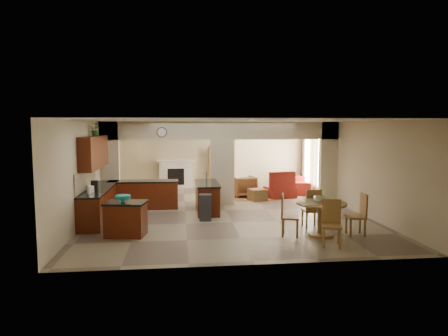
{
  "coord_description": "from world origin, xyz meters",
  "views": [
    {
      "loc": [
        -1.43,
        -12.31,
        2.65
      ],
      "look_at": [
        -0.02,
        0.3,
        1.32
      ],
      "focal_mm": 32.0,
      "sensor_mm": 36.0,
      "label": 1
    }
  ],
  "objects": [
    {
      "name": "ceiling_fan",
      "position": [
        1.5,
        3.0,
        2.56
      ],
      "size": [
        1.0,
        1.0,
        0.1
      ],
      "primitive_type": "cylinder",
      "color": "white",
      "rests_on": "ceiling"
    },
    {
      "name": "chair_east",
      "position": [
        2.89,
        -3.23,
        0.55
      ],
      "size": [
        0.46,
        0.46,
        1.02
      ],
      "rotation": [
        0.0,
        0.0,
        4.62
      ],
      "color": "#A17837",
      "rests_on": "floor"
    },
    {
      "name": "wall_left",
      "position": [
        -4.0,
        0.0,
        1.4
      ],
      "size": [
        0.0,
        10.0,
        10.0
      ],
      "primitive_type": "plane",
      "rotation": [
        1.57,
        0.0,
        1.57
      ],
      "color": "#CAB594",
      "rests_on": "floor"
    },
    {
      "name": "rug",
      "position": [
        1.2,
        2.1,
        0.01
      ],
      "size": [
        1.6,
        1.3,
        0.01
      ],
      "primitive_type": "cube",
      "color": "#995C37",
      "rests_on": "floor"
    },
    {
      "name": "chair_south",
      "position": [
        1.91,
        -3.93,
        0.55
      ],
      "size": [
        0.52,
        0.52,
        1.02
      ],
      "rotation": [
        0.0,
        0.0,
        -0.3
      ],
      "color": "#A17837",
      "rests_on": "floor"
    },
    {
      "name": "floor",
      "position": [
        0.0,
        0.0,
        0.0
      ],
      "size": [
        10.0,
        10.0,
        0.0
      ],
      "primitive_type": "plane",
      "color": "gray",
      "rests_on": "ground"
    },
    {
      "name": "kitchen_island",
      "position": [
        -2.74,
        -2.64,
        0.42
      ],
      "size": [
        1.07,
        0.84,
        0.83
      ],
      "rotation": [
        0.0,
        0.0,
        -0.17
      ],
      "color": "#3D1107",
      "rests_on": "floor"
    },
    {
      "name": "plant",
      "position": [
        -3.82,
        -0.5,
        2.56
      ],
      "size": [
        0.42,
        0.4,
        0.37
      ],
      "primitive_type": "imported",
      "rotation": [
        0.0,
        0.0,
        -0.43
      ],
      "color": "#144A13",
      "rests_on": "upper_cabinets"
    },
    {
      "name": "chaise",
      "position": [
        2.28,
        2.07,
        0.2
      ],
      "size": [
        1.16,
        1.03,
        0.4
      ],
      "primitive_type": "cube",
      "rotation": [
        0.0,
        0.0,
        0.24
      ],
      "color": "maroon",
      "rests_on": "floor"
    },
    {
      "name": "peninsula",
      "position": [
        -0.6,
        -0.11,
        0.46
      ],
      "size": [
        0.7,
        1.85,
        0.91
      ],
      "color": "#3D1107",
      "rests_on": "floor"
    },
    {
      "name": "window_b",
      "position": [
        3.97,
        4.0,
        1.2
      ],
      "size": [
        0.02,
        0.9,
        1.9
      ],
      "primitive_type": "cube",
      "color": "white",
      "rests_on": "wall_right"
    },
    {
      "name": "drape_b_left",
      "position": [
        3.93,
        3.4,
        1.2
      ],
      "size": [
        0.1,
        0.28,
        2.3
      ],
      "primitive_type": "cube",
      "color": "#391A17",
      "rests_on": "wall_right"
    },
    {
      "name": "chair_west",
      "position": [
        1.13,
        -3.06,
        0.55
      ],
      "size": [
        0.53,
        0.53,
        1.02
      ],
      "rotation": [
        0.0,
        0.0,
        1.26
      ],
      "color": "#A17837",
      "rests_on": "floor"
    },
    {
      "name": "dining_table",
      "position": [
        1.95,
        -3.18,
        0.54
      ],
      "size": [
        1.2,
        1.2,
        0.82
      ],
      "color": "#A17837",
      "rests_on": "floor"
    },
    {
      "name": "wall_back",
      "position": [
        0.0,
        5.0,
        1.4
      ],
      "size": [
        8.0,
        0.0,
        8.0
      ],
      "primitive_type": "plane",
      "rotation": [
        1.57,
        0.0,
        0.0
      ],
      "color": "#CAB594",
      "rests_on": "floor"
    },
    {
      "name": "trash_can",
      "position": [
        -0.73,
        -1.3,
        0.35
      ],
      "size": [
        0.35,
        0.3,
        0.69
      ],
      "primitive_type": "cube",
      "rotation": [
        0.0,
        0.0,
        -0.09
      ],
      "color": "#2A2A2C",
      "rests_on": "floor"
    },
    {
      "name": "teal_bowl",
      "position": [
        -2.8,
        -2.68,
        0.92
      ],
      "size": [
        0.36,
        0.36,
        0.17
      ],
      "primitive_type": "cylinder",
      "color": "teal",
      "rests_on": "kitchen_island"
    },
    {
      "name": "armchair",
      "position": [
        0.96,
        2.43,
        0.39
      ],
      "size": [
        0.98,
        1.0,
        0.78
      ],
      "primitive_type": "imported",
      "rotation": [
        0.0,
        0.0,
        3.34
      ],
      "color": "maroon",
      "rests_on": "floor"
    },
    {
      "name": "drape_a_right",
      "position": [
        3.93,
        2.9,
        1.2
      ],
      "size": [
        0.1,
        0.28,
        2.3
      ],
      "primitive_type": "cube",
      "color": "#391A17",
      "rests_on": "wall_right"
    },
    {
      "name": "shelving_unit",
      "position": [
        0.35,
        4.82,
        0.9
      ],
      "size": [
        1.0,
        0.32,
        1.8
      ],
      "primitive_type": "cube",
      "color": "#A17837",
      "rests_on": "floor"
    },
    {
      "name": "fruit_bowl",
      "position": [
        1.91,
        -3.14,
        0.9
      ],
      "size": [
        0.29,
        0.29,
        0.15
      ],
      "primitive_type": "cylinder",
      "color": "#69A222",
      "rests_on": "dining_table"
    },
    {
      "name": "glazed_door",
      "position": [
        3.97,
        3.15,
        1.05
      ],
      "size": [
        0.02,
        0.7,
        2.1
      ],
      "primitive_type": "cube",
      "color": "white",
      "rests_on": "wall_right"
    },
    {
      "name": "drape_b_right",
      "position": [
        3.93,
        4.6,
        1.2
      ],
      "size": [
        0.1,
        0.28,
        2.3
      ],
      "primitive_type": "cube",
      "color": "#391A17",
      "rests_on": "wall_right"
    },
    {
      "name": "drape_a_left",
      "position": [
        3.93,
        1.7,
        1.2
      ],
      "size": [
        0.1,
        0.28,
        2.3
      ],
      "primitive_type": "cube",
      "color": "#391A17",
      "rests_on": "wall_right"
    },
    {
      "name": "partition_header",
      "position": [
        0.0,
        1.0,
        2.5
      ],
      "size": [
        8.0,
        0.25,
        0.6
      ],
      "primitive_type": "cube",
      "color": "#CAB594",
      "rests_on": "partition_center_pier"
    },
    {
      "name": "window_a",
      "position": [
        3.97,
        2.3,
        1.2
      ],
      "size": [
        0.02,
        0.9,
        1.9
      ],
      "primitive_type": "cube",
      "color": "white",
      "rests_on": "wall_right"
    },
    {
      "name": "wall_front",
      "position": [
        0.0,
        -5.0,
        1.4
      ],
      "size": [
        8.0,
        0.0,
        8.0
      ],
      "primitive_type": "plane",
      "rotation": [
        -1.57,
        0.0,
        0.0
      ],
      "color": "#CAB594",
      "rests_on": "floor"
    },
    {
      "name": "ottoman",
      "position": [
        1.33,
        1.58,
        0.2
      ],
      "size": [
        0.69,
        0.69,
        0.41
      ],
      "primitive_type": "cube",
      "rotation": [
        0.0,
        0.0,
        0.28
      ],
      "color": "maroon",
      "rests_on": "floor"
    },
    {
      "name": "partition_center_pier",
      "position": [
        0.0,
        1.0,
        1.1
      ],
      "size": [
        0.8,
        0.25,
        2.2
      ],
      "primitive_type": "cube",
      "color": "#CAB594",
      "rests_on": "floor"
    },
    {
      "name": "partition_right_pier",
      "position": [
        3.7,
        1.0,
        1.4
      ],
      "size": [
        0.6,
        0.25,
        2.8
      ],
      "primitive_type": "cube",
      "color": "#CAB594",
      "rests_on": "floor"
    },
    {
      "name": "ceiling",
      "position": [
        0.0,
        0.0,
        2.8
      ],
      "size": [
        10.0,
        10.0,
        0.0
      ],
      "primitive_type": "plane",
      "rotation": [
        3.14,
        0.0,
        0.0
      ],
      "color": "white",
      "rests_on": "wall_back"
    },
    {
      "name": "upper_cabinets",
      "position": [
        -3.82,
        -0.8,
        1.92
      ],
      "size": [
        0.35,
        2.4,
        0.9
      ],
      "primitive_type": "cube",
      "color": "#3D1107",
      "rests_on": "wall_left"
    },
    {
      "name": "fireplace",
      "position": [
        -1.6,
        4.83,
        0.61
      ],
      "size": [
        1.6,
        0.35,
        1.2
      ],
      "color": "white",
      "rests_on": "floor"
    },
    {
      "name": "kitchen_counter",
      "position": [
        -3.26,
        -0.25,
        0.46
      ],
      "size": [
        2.52,
        3.29,
        1.48
      ],
      "color": "#3D1107",
      "rests_on": "floor"
    },
    {
      "name": "partition_left_pier",
      "position": [
        -3.7,
        1.0,
        1.4
      ],
      "size": [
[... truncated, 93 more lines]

